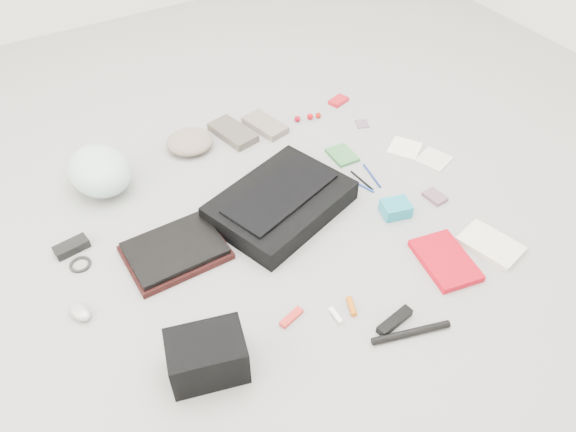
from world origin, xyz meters
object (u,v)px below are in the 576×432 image
messenger_bag (281,203)px  bike_helmet (100,171)px  book_red (445,260)px  laptop (175,248)px  camera_bag (207,356)px  accordion_wallet (396,208)px

messenger_bag → bike_helmet: bike_helmet is taller
messenger_bag → book_red: (0.36, -0.51, -0.03)m
laptop → book_red: bearing=-34.3°
laptop → camera_bag: 0.48m
camera_bag → book_red: (0.88, -0.04, -0.06)m
messenger_bag → accordion_wallet: 0.43m
accordion_wallet → laptop: bearing=178.5°
camera_bag → laptop: bearing=94.2°
messenger_bag → laptop: bearing=162.1°
laptop → accordion_wallet: size_ratio=3.08×
messenger_bag → laptop: messenger_bag is taller
messenger_bag → bike_helmet: (-0.53, 0.48, 0.04)m
bike_helmet → camera_bag: bearing=-99.8°
bike_helmet → accordion_wallet: 1.15m
laptop → camera_bag: (-0.09, -0.47, 0.04)m
book_red → messenger_bag: bearing=135.1°
messenger_bag → camera_bag: size_ratio=2.27×
accordion_wallet → messenger_bag: bearing=162.0°
messenger_bag → camera_bag: (-0.52, -0.48, 0.03)m
camera_bag → book_red: camera_bag is taller
camera_bag → book_red: 0.88m
messenger_bag → camera_bag: bearing=-156.0°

